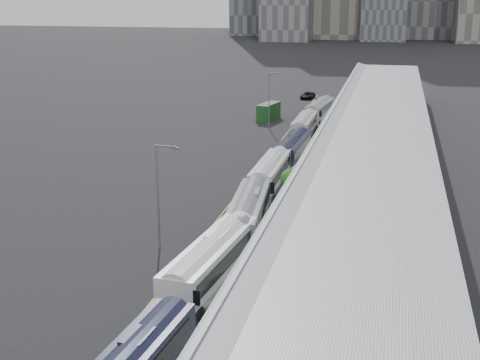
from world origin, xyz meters
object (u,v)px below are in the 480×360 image
(bus_3, at_px, (248,220))
(street_lamp_far, at_px, (270,96))
(bus_2, at_px, (212,269))
(street_lamp_near, at_px, (160,190))
(bus_6, at_px, (304,129))
(shipping_container, at_px, (269,112))
(bus_7, at_px, (320,113))
(bus_5, at_px, (293,153))
(bus_4, at_px, (270,178))
(suv, at_px, (308,95))

(bus_3, distance_m, street_lamp_far, 50.81)
(bus_2, height_order, street_lamp_near, street_lamp_near)
(bus_2, bearing_deg, bus_6, 96.35)
(bus_2, xyz_separation_m, bus_3, (0.23, 11.51, -0.02))
(bus_3, height_order, shipping_container, bus_3)
(street_lamp_far, bearing_deg, bus_2, -83.42)
(bus_3, height_order, bus_7, bus_3)
(bus_5, height_order, street_lamp_near, street_lamp_near)
(bus_2, relative_size, bus_3, 1.01)
(shipping_container, bearing_deg, bus_4, -68.20)
(bus_3, relative_size, bus_5, 1.08)
(bus_3, height_order, bus_5, bus_3)
(bus_5, relative_size, bus_7, 1.02)
(bus_2, relative_size, bus_7, 1.11)
(bus_3, bearing_deg, suv, 88.63)
(bus_4, distance_m, shipping_container, 43.45)
(bus_6, relative_size, shipping_container, 1.92)
(bus_2, distance_m, shipping_container, 69.50)
(bus_3, relative_size, suv, 2.77)
(street_lamp_far, bearing_deg, shipping_container, 102.55)
(bus_4, xyz_separation_m, street_lamp_near, (-6.12, -18.97, 3.71))
(bus_5, height_order, bus_6, bus_5)
(bus_3, xyz_separation_m, street_lamp_near, (-6.81, -4.19, 3.62))
(street_lamp_near, distance_m, shipping_container, 61.78)
(bus_3, xyz_separation_m, bus_5, (-0.09, 27.28, -0.11))
(bus_5, bearing_deg, shipping_container, 108.79)
(bus_2, distance_m, bus_4, 26.29)
(bus_3, relative_size, bus_7, 1.10)
(bus_2, relative_size, bus_6, 1.16)
(street_lamp_near, xyz_separation_m, suv, (1.37, 87.10, -4.61))
(bus_4, bearing_deg, bus_2, -88.83)
(bus_4, height_order, bus_5, bus_4)
(bus_5, xyz_separation_m, bus_7, (-0.05, 30.80, -0.04))
(bus_2, xyz_separation_m, suv, (-5.21, 94.42, -1.01))
(bus_6, xyz_separation_m, suv, (-4.61, 39.15, -0.80))
(bus_2, relative_size, bus_5, 1.09)
(bus_5, height_order, street_lamp_far, street_lamp_far)
(bus_3, distance_m, suv, 83.10)
(bus_2, bearing_deg, suv, 98.89)
(bus_5, relative_size, street_lamp_near, 1.40)
(bus_3, height_order, street_lamp_near, street_lamp_near)
(shipping_container, bearing_deg, street_lamp_near, -77.18)
(bus_4, relative_size, bus_5, 1.01)
(bus_7, bearing_deg, street_lamp_far, -126.38)
(street_lamp_near, bearing_deg, street_lamp_far, 90.56)
(bus_2, distance_m, street_lamp_near, 10.47)
(bus_6, height_order, bus_7, bus_7)
(bus_3, distance_m, shipping_container, 58.13)
(bus_2, bearing_deg, bus_3, 94.57)
(bus_3, height_order, suv, bus_3)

